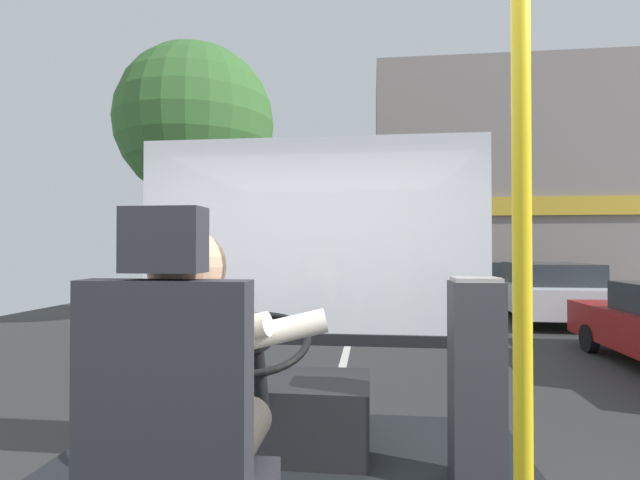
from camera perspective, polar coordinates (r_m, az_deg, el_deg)
name	(u,v)px	position (r m, az deg, el deg)	size (l,w,h in m)	color
ground	(353,327)	(10.63, 4.02, -10.54)	(18.00, 44.00, 0.06)	#313131
driver_seat	(178,463)	(1.57, -16.95, -24.61)	(0.48, 0.48, 1.27)	black
bus_driver	(195,387)	(1.62, -15.03, -16.93)	(0.82, 0.55, 0.81)	#332D28
steering_console	(274,410)	(2.87, -5.70, -19.93)	(1.10, 0.97, 0.82)	black
handrail_pole	(522,264)	(1.19, 23.48, -2.73)	(0.04, 0.04, 2.24)	yellow
fare_box	(476,381)	(2.51, 18.57, -16.03)	(0.25, 0.21, 1.01)	#333338
windshield_panel	(310,263)	(3.32, -1.21, -2.85)	(2.50, 0.08, 1.48)	silver
street_tree	(196,124)	(10.86, -14.97, 13.50)	(3.41, 3.41, 6.18)	#4C3828
shop_building	(536,184)	(19.13, 24.86, 6.20)	(11.72, 4.51, 8.18)	gray
parked_car_white	(547,291)	(12.49, 26.01, -5.60)	(2.01, 4.01, 1.38)	silver
parked_car_black	(499,280)	(16.91, 21.02, -4.55)	(1.91, 4.35, 1.28)	black
parked_car_blue	(457,268)	(23.06, 16.45, -3.33)	(1.98, 4.36, 1.47)	navy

